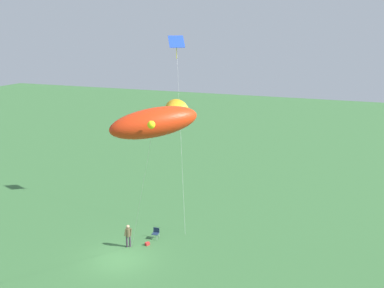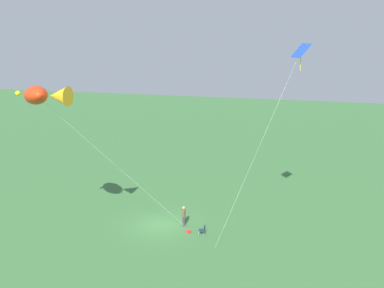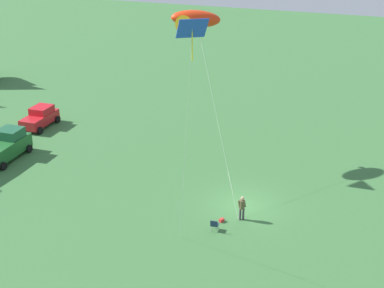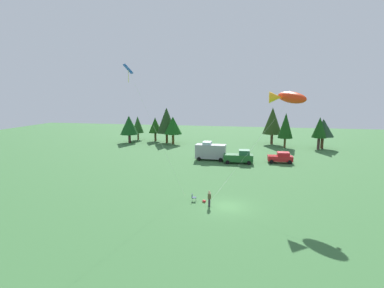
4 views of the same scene
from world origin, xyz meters
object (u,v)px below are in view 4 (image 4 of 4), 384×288
(person_kite_flyer, at_px, (209,197))
(car_red_sedan, at_px, (281,157))
(backpack_on_grass, at_px, (204,201))
(kite_large_fish, at_px, (288,97))
(truck_green_flatbed, at_px, (239,157))
(van_motorhome_grey, at_px, (211,151))
(kite_diamond_blue, at_px, (129,72))
(folding_chair, at_px, (193,197))

(person_kite_flyer, xyz_separation_m, car_red_sedan, (9.33, 22.73, -0.07))
(backpack_on_grass, distance_m, kite_large_fish, 15.40)
(truck_green_flatbed, relative_size, car_red_sedan, 1.19)
(van_motorhome_grey, height_order, kite_diamond_blue, kite_diamond_blue)
(van_motorhome_grey, distance_m, truck_green_flatbed, 5.51)
(backpack_on_grass, distance_m, van_motorhome_grey, 21.64)
(person_kite_flyer, relative_size, kite_diamond_blue, 0.12)
(folding_chair, relative_size, truck_green_flatbed, 0.16)
(folding_chair, relative_size, van_motorhome_grey, 0.15)
(folding_chair, distance_m, kite_diamond_blue, 15.20)
(person_kite_flyer, height_order, kite_large_fish, kite_large_fish)
(folding_chair, height_order, truck_green_flatbed, truck_green_flatbed)
(backpack_on_grass, xyz_separation_m, car_red_sedan, (10.08, 21.57, 0.84))
(kite_large_fish, bearing_deg, van_motorhome_grey, 124.72)
(folding_chair, bearing_deg, van_motorhome_grey, 88.46)
(kite_diamond_blue, bearing_deg, truck_green_flatbed, 62.29)
(truck_green_flatbed, bearing_deg, kite_diamond_blue, -120.64)
(folding_chair, xyz_separation_m, car_red_sedan, (11.33, 21.48, 0.46))
(van_motorhome_grey, bearing_deg, folding_chair, 93.82)
(person_kite_flyer, relative_size, car_red_sedan, 0.41)
(car_red_sedan, bearing_deg, truck_green_flatbed, -168.87)
(truck_green_flatbed, relative_size, kite_diamond_blue, 0.34)
(person_kite_flyer, distance_m, folding_chair, 2.42)
(car_red_sedan, xyz_separation_m, kite_large_fish, (-1.16, -16.18, 10.51))
(van_motorhome_grey, distance_m, kite_large_fish, 21.89)
(person_kite_flyer, xyz_separation_m, backpack_on_grass, (-0.75, 1.16, -0.91))
(person_kite_flyer, xyz_separation_m, truck_green_flatbed, (2.27, 21.04, 0.08))
(truck_green_flatbed, distance_m, kite_large_fish, 18.76)
(person_kite_flyer, distance_m, backpack_on_grass, 1.66)
(folding_chair, xyz_separation_m, kite_large_fish, (10.17, 5.30, 10.97))
(van_motorhome_grey, bearing_deg, truck_green_flatbed, 164.29)
(kite_large_fish, xyz_separation_m, kite_diamond_blue, (-16.83, -6.31, 2.66))
(folding_chair, bearing_deg, car_red_sedan, 58.04)
(van_motorhome_grey, xyz_separation_m, kite_diamond_blue, (-5.68, -22.39, 12.47))
(folding_chair, distance_m, van_motorhome_grey, 21.44)
(person_kite_flyer, distance_m, kite_diamond_blue, 15.70)
(kite_large_fish, relative_size, kite_diamond_blue, 0.83)
(car_red_sedan, relative_size, kite_diamond_blue, 0.29)
(folding_chair, xyz_separation_m, van_motorhome_grey, (-0.98, 21.38, 1.16))
(person_kite_flyer, relative_size, van_motorhome_grey, 0.32)
(folding_chair, xyz_separation_m, truck_green_flatbed, (4.26, 19.79, 0.61))
(person_kite_flyer, distance_m, car_red_sedan, 24.57)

